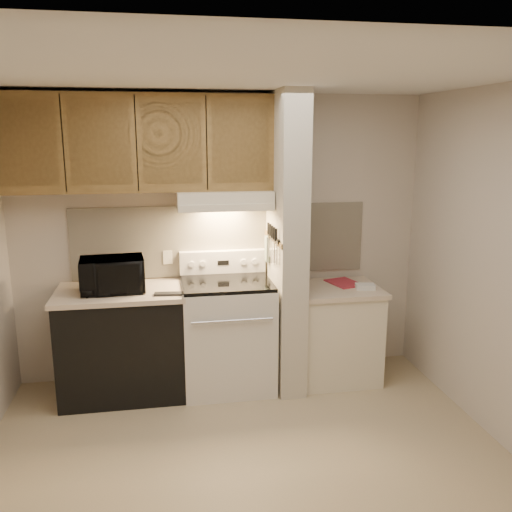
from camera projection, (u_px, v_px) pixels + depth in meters
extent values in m
plane|color=tan|center=(249.00, 461.00, 3.65)|extent=(3.60, 3.60, 0.00)
plane|color=white|center=(248.00, 73.00, 3.10)|extent=(3.60, 3.60, 0.00)
cube|color=beige|center=(222.00, 238.00, 4.82)|extent=(3.60, 2.50, 0.02)
cube|color=beige|center=(509.00, 271.00, 3.68)|extent=(0.02, 3.00, 2.50)
cube|color=#F2E6C8|center=(222.00, 240.00, 4.81)|extent=(2.60, 0.02, 0.63)
cube|color=silver|center=(227.00, 336.00, 4.66)|extent=(0.76, 0.65, 0.92)
cube|color=black|center=(232.00, 345.00, 4.35)|extent=(0.50, 0.01, 0.30)
cylinder|color=silver|center=(232.00, 321.00, 4.26)|extent=(0.65, 0.02, 0.02)
cube|color=black|center=(227.00, 283.00, 4.56)|extent=(0.74, 0.64, 0.03)
cube|color=silver|center=(223.00, 262.00, 4.80)|extent=(0.76, 0.08, 0.20)
cube|color=black|center=(223.00, 263.00, 4.76)|extent=(0.10, 0.01, 0.04)
cylinder|color=silver|center=(191.00, 264.00, 4.71)|extent=(0.05, 0.02, 0.05)
cylinder|color=silver|center=(203.00, 264.00, 4.73)|extent=(0.05, 0.02, 0.05)
cylinder|color=silver|center=(243.00, 262.00, 4.79)|extent=(0.05, 0.02, 0.05)
cylinder|color=silver|center=(255.00, 262.00, 4.81)|extent=(0.05, 0.02, 0.05)
cube|color=black|center=(123.00, 345.00, 4.53)|extent=(1.00, 0.63, 0.87)
cube|color=beige|center=(120.00, 293.00, 4.43)|extent=(1.04, 0.67, 0.04)
cube|color=black|center=(170.00, 294.00, 4.30)|extent=(0.25, 0.10, 0.02)
cylinder|color=#2D6B5F|center=(127.00, 277.00, 4.63)|extent=(0.10, 0.10, 0.10)
cube|color=beige|center=(168.00, 257.00, 4.75)|extent=(0.08, 0.01, 0.12)
imported|color=black|center=(112.00, 275.00, 4.36)|extent=(0.53, 0.38, 0.28)
cube|color=beige|center=(286.00, 244.00, 4.57)|extent=(0.22, 0.70, 2.50)
cube|color=brown|center=(273.00, 239.00, 4.54)|extent=(0.01, 0.70, 0.04)
cube|color=black|center=(273.00, 237.00, 4.48)|extent=(0.02, 0.42, 0.04)
cube|color=silver|center=(276.00, 254.00, 4.34)|extent=(0.01, 0.03, 0.16)
cylinder|color=black|center=(276.00, 235.00, 4.33)|extent=(0.02, 0.02, 0.10)
cube|color=silver|center=(274.00, 252.00, 4.43)|extent=(0.01, 0.04, 0.18)
cylinder|color=black|center=(274.00, 233.00, 4.40)|extent=(0.02, 0.02, 0.10)
cube|color=silver|center=(272.00, 251.00, 4.52)|extent=(0.01, 0.04, 0.20)
cylinder|color=black|center=(272.00, 232.00, 4.46)|extent=(0.02, 0.02, 0.10)
cube|color=silver|center=(270.00, 248.00, 4.57)|extent=(0.01, 0.04, 0.16)
cylinder|color=black|center=(270.00, 230.00, 4.55)|extent=(0.02, 0.02, 0.10)
cube|color=silver|center=(268.00, 246.00, 4.67)|extent=(0.01, 0.04, 0.18)
cylinder|color=black|center=(268.00, 228.00, 4.62)|extent=(0.02, 0.02, 0.10)
cube|color=gray|center=(267.00, 249.00, 4.72)|extent=(0.03, 0.09, 0.22)
cube|color=beige|center=(335.00, 335.00, 4.83)|extent=(0.70, 0.60, 0.81)
cube|color=beige|center=(337.00, 289.00, 4.74)|extent=(0.74, 0.64, 0.04)
cube|color=#AB2B3A|center=(344.00, 283.00, 4.85)|extent=(0.31, 0.37, 0.01)
cube|color=white|center=(365.00, 287.00, 4.67)|extent=(0.18, 0.14, 0.04)
cube|color=beige|center=(224.00, 199.00, 4.52)|extent=(0.78, 0.44, 0.15)
cube|color=beige|center=(227.00, 208.00, 4.33)|extent=(0.78, 0.04, 0.06)
cube|color=brown|center=(137.00, 143.00, 4.35)|extent=(2.18, 0.33, 0.77)
cube|color=brown|center=(25.00, 144.00, 4.06)|extent=(0.46, 0.01, 0.63)
cube|color=black|center=(63.00, 144.00, 4.10)|extent=(0.01, 0.01, 0.73)
cube|color=brown|center=(100.00, 144.00, 4.15)|extent=(0.46, 0.01, 0.63)
cube|color=black|center=(136.00, 144.00, 4.19)|extent=(0.01, 0.01, 0.73)
cube|color=brown|center=(172.00, 143.00, 4.24)|extent=(0.46, 0.01, 0.63)
cube|color=black|center=(207.00, 143.00, 4.29)|extent=(0.01, 0.01, 0.73)
cube|color=brown|center=(241.00, 143.00, 4.33)|extent=(0.46, 0.01, 0.63)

